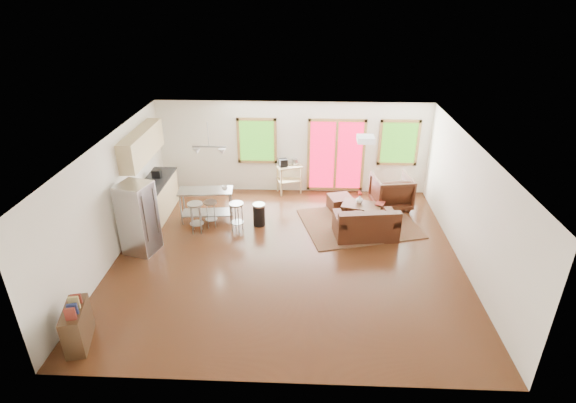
{
  "coord_description": "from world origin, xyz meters",
  "views": [
    {
      "loc": [
        0.38,
        -8.38,
        5.47
      ],
      "look_at": [
        0.0,
        0.3,
        1.2
      ],
      "focal_mm": 28.0,
      "sensor_mm": 36.0,
      "label": 1
    }
  ],
  "objects_px": {
    "loveseat": "(366,226)",
    "ottoman": "(340,203)",
    "kitchen_cart": "(288,169)",
    "armchair": "(391,190)",
    "coffee_table": "(362,206)",
    "refrigerator": "(139,218)",
    "island": "(206,200)",
    "rug": "(359,223)"
  },
  "relations": [
    {
      "from": "coffee_table",
      "to": "kitchen_cart",
      "type": "xyz_separation_m",
      "value": [
        -1.92,
        1.48,
        0.38
      ]
    },
    {
      "from": "loveseat",
      "to": "coffee_table",
      "type": "distance_m",
      "value": 0.95
    },
    {
      "from": "rug",
      "to": "island",
      "type": "relative_size",
      "value": 1.98
    },
    {
      "from": "armchair",
      "to": "rug",
      "type": "bearing_deg",
      "value": 38.42
    },
    {
      "from": "armchair",
      "to": "ottoman",
      "type": "height_order",
      "value": "armchair"
    },
    {
      "from": "coffee_table",
      "to": "refrigerator",
      "type": "distance_m",
      "value": 5.39
    },
    {
      "from": "ottoman",
      "to": "refrigerator",
      "type": "relative_size",
      "value": 0.35
    },
    {
      "from": "refrigerator",
      "to": "armchair",
      "type": "bearing_deg",
      "value": 38.25
    },
    {
      "from": "armchair",
      "to": "loveseat",
      "type": "bearing_deg",
      "value": 53.65
    },
    {
      "from": "coffee_table",
      "to": "loveseat",
      "type": "bearing_deg",
      "value": -89.72
    },
    {
      "from": "ottoman",
      "to": "island",
      "type": "xyz_separation_m",
      "value": [
        -3.39,
        -0.74,
        0.39
      ]
    },
    {
      "from": "armchair",
      "to": "refrigerator",
      "type": "xyz_separation_m",
      "value": [
        -5.91,
        -2.45,
        0.32
      ]
    },
    {
      "from": "loveseat",
      "to": "armchair",
      "type": "distance_m",
      "value": 1.85
    },
    {
      "from": "coffee_table",
      "to": "armchair",
      "type": "relative_size",
      "value": 1.09
    },
    {
      "from": "coffee_table",
      "to": "island",
      "type": "xyz_separation_m",
      "value": [
        -3.9,
        -0.29,
        0.25
      ]
    },
    {
      "from": "rug",
      "to": "island",
      "type": "height_order",
      "value": "island"
    },
    {
      "from": "armchair",
      "to": "kitchen_cart",
      "type": "distance_m",
      "value": 2.89
    },
    {
      "from": "refrigerator",
      "to": "rug",
      "type": "bearing_deg",
      "value": 31.88
    },
    {
      "from": "coffee_table",
      "to": "armchair",
      "type": "xyz_separation_m",
      "value": [
        0.85,
        0.69,
        0.17
      ]
    },
    {
      "from": "rug",
      "to": "refrigerator",
      "type": "height_order",
      "value": "refrigerator"
    },
    {
      "from": "coffee_table",
      "to": "rug",
      "type": "bearing_deg",
      "value": -102.88
    },
    {
      "from": "ottoman",
      "to": "island",
      "type": "bearing_deg",
      "value": -167.63
    },
    {
      "from": "rug",
      "to": "ottoman",
      "type": "xyz_separation_m",
      "value": [
        -0.44,
        0.77,
        0.18
      ]
    },
    {
      "from": "loveseat",
      "to": "kitchen_cart",
      "type": "distance_m",
      "value": 3.13
    },
    {
      "from": "ottoman",
      "to": "island",
      "type": "height_order",
      "value": "island"
    },
    {
      "from": "rug",
      "to": "loveseat",
      "type": "distance_m",
      "value": 0.7
    },
    {
      "from": "refrigerator",
      "to": "loveseat",
      "type": "bearing_deg",
      "value": 24.85
    },
    {
      "from": "ottoman",
      "to": "rug",
      "type": "bearing_deg",
      "value": -60.46
    },
    {
      "from": "island",
      "to": "kitchen_cart",
      "type": "relative_size",
      "value": 1.32
    },
    {
      "from": "island",
      "to": "ottoman",
      "type": "bearing_deg",
      "value": 12.37
    },
    {
      "from": "coffee_table",
      "to": "kitchen_cart",
      "type": "relative_size",
      "value": 1.05
    },
    {
      "from": "loveseat",
      "to": "armchair",
      "type": "xyz_separation_m",
      "value": [
        0.84,
        1.64,
        0.19
      ]
    },
    {
      "from": "island",
      "to": "loveseat",
      "type": "bearing_deg",
      "value": -9.56
    },
    {
      "from": "loveseat",
      "to": "ottoman",
      "type": "distance_m",
      "value": 1.5
    },
    {
      "from": "refrigerator",
      "to": "island",
      "type": "bearing_deg",
      "value": 67.33
    },
    {
      "from": "rug",
      "to": "kitchen_cart",
      "type": "relative_size",
      "value": 2.62
    },
    {
      "from": "coffee_table",
      "to": "island",
      "type": "bearing_deg",
      "value": -175.77
    },
    {
      "from": "coffee_table",
      "to": "refrigerator",
      "type": "bearing_deg",
      "value": -160.88
    },
    {
      "from": "loveseat",
      "to": "kitchen_cart",
      "type": "xyz_separation_m",
      "value": [
        -1.93,
        2.43,
        0.41
      ]
    },
    {
      "from": "loveseat",
      "to": "refrigerator",
      "type": "bearing_deg",
      "value": -178.34
    },
    {
      "from": "ottoman",
      "to": "kitchen_cart",
      "type": "bearing_deg",
      "value": 144.16
    },
    {
      "from": "loveseat",
      "to": "refrigerator",
      "type": "height_order",
      "value": "refrigerator"
    }
  ]
}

